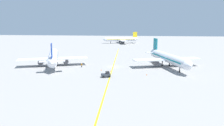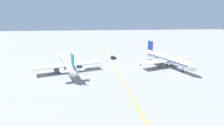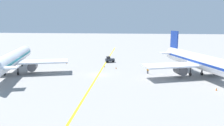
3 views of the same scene
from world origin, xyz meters
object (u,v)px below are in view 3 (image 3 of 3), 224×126
airplane_at_gate (201,62)px  traffic_cone_near_nose (116,68)px  ground_crew_worker (148,70)px  traffic_cone_mid_apron (66,63)px  airplane_adjacent_stand (12,60)px  traffic_cone_far_edge (216,89)px  baggage_tug_dark (110,60)px  traffic_cone_by_wingtip (104,66)px

airplane_at_gate → traffic_cone_near_nose: size_ratio=62.68×
airplane_at_gate → ground_crew_worker: size_ratio=20.52×
traffic_cone_mid_apron → airplane_adjacent_stand: bearing=59.0°
traffic_cone_far_edge → baggage_tug_dark: bearing=-48.0°
ground_crew_worker → traffic_cone_mid_apron: size_ratio=3.05×
airplane_at_gate → traffic_cone_mid_apron: 40.10m
ground_crew_worker → traffic_cone_near_nose: ground_crew_worker is taller
traffic_cone_by_wingtip → traffic_cone_near_nose: bearing=156.0°
airplane_at_gate → ground_crew_worker: airplane_at_gate is taller
airplane_at_gate → traffic_cone_by_wingtip: (24.83, -8.73, -3.43)m
ground_crew_worker → traffic_cone_mid_apron: (25.41, -10.84, -0.63)m
traffic_cone_near_nose → traffic_cone_by_wingtip: same height
airplane_at_gate → traffic_cone_by_wingtip: size_ratio=62.68×
traffic_cone_by_wingtip → traffic_cone_far_edge: 31.74m
ground_crew_worker → traffic_cone_near_nose: size_ratio=3.05×
airplane_at_gate → airplane_adjacent_stand: size_ratio=0.99×
airplane_at_gate → traffic_cone_far_edge: bearing=92.0°
airplane_adjacent_stand → traffic_cone_far_edge: airplane_adjacent_stand is taller
airplane_adjacent_stand → traffic_cone_by_wingtip: (-22.11, -11.04, -3.43)m
traffic_cone_mid_apron → traffic_cone_far_edge: same height
airplane_adjacent_stand → ground_crew_worker: (-34.52, -4.30, -2.80)m
traffic_cone_near_nose → traffic_cone_mid_apron: 17.60m
traffic_cone_mid_apron → traffic_cone_by_wingtip: size_ratio=1.00×
traffic_cone_far_edge → airplane_adjacent_stand: bearing=-9.9°
traffic_cone_near_nose → airplane_adjacent_stand: bearing=20.1°
traffic_cone_near_nose → traffic_cone_far_edge: (-21.55, 17.69, 0.00)m
ground_crew_worker → traffic_cone_far_edge: bearing=135.5°
airplane_adjacent_stand → baggage_tug_dark: airplane_adjacent_stand is taller
traffic_cone_far_edge → traffic_cone_by_wingtip: bearing=-37.5°
airplane_adjacent_stand → traffic_cone_by_wingtip: 24.95m
traffic_cone_mid_apron → traffic_cone_by_wingtip: (-13.01, 4.10, 0.00)m
traffic_cone_by_wingtip → traffic_cone_far_edge: size_ratio=1.00×
airplane_at_gate → ground_crew_worker: (12.43, -1.99, -2.80)m
traffic_cone_by_wingtip → airplane_adjacent_stand: bearing=26.5°
traffic_cone_near_nose → traffic_cone_mid_apron: same height
airplane_at_gate → baggage_tug_dark: size_ratio=10.35×
traffic_cone_mid_apron → traffic_cone_far_edge: size_ratio=1.00×
ground_crew_worker → traffic_cone_far_edge: size_ratio=3.05×
airplane_adjacent_stand → traffic_cone_near_nose: 27.64m
airplane_at_gate → traffic_cone_mid_apron: (37.83, -12.83, -3.43)m
ground_crew_worker → traffic_cone_by_wingtip: 14.13m
airplane_adjacent_stand → traffic_cone_by_wingtip: airplane_adjacent_stand is taller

